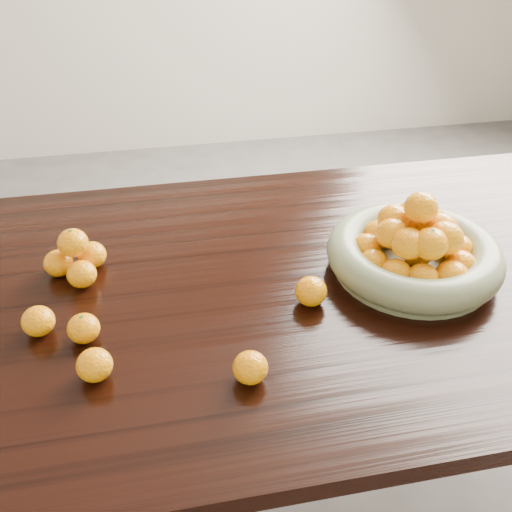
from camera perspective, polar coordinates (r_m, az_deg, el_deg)
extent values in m
plane|color=#625F5C|center=(1.79, 0.05, -22.12)|extent=(5.00, 5.00, 0.00)
cube|color=black|center=(1.25, 0.06, -3.26)|extent=(2.00, 1.00, 0.04)
cube|color=black|center=(2.12, 23.08, -1.10)|extent=(0.08, 0.08, 0.71)
cylinder|color=#707757|center=(1.31, 15.29, -1.06)|extent=(0.34, 0.34, 0.02)
torus|color=#707757|center=(1.29, 15.52, 0.24)|extent=(0.38, 0.38, 0.07)
ellipsoid|color=#FF9C07|center=(1.36, 18.26, 1.90)|extent=(0.07, 0.07, 0.06)
ellipsoid|color=#FF9C07|center=(1.37, 15.86, 2.68)|extent=(0.07, 0.07, 0.06)
ellipsoid|color=#FF9C07|center=(1.36, 13.53, 2.85)|extent=(0.07, 0.07, 0.06)
ellipsoid|color=#FF9C07|center=(1.33, 12.13, 2.13)|extent=(0.07, 0.07, 0.06)
ellipsoid|color=#FF9C07|center=(1.27, 10.94, 0.79)|extent=(0.07, 0.07, 0.06)
ellipsoid|color=#FF9C07|center=(1.23, 11.65, -0.72)|extent=(0.06, 0.06, 0.06)
ellipsoid|color=#FF9C07|center=(1.21, 13.79, -1.74)|extent=(0.07, 0.07, 0.06)
ellipsoid|color=#FF9C07|center=(1.21, 16.31, -2.19)|extent=(0.07, 0.07, 0.06)
ellipsoid|color=#FF9C07|center=(1.23, 18.97, -2.00)|extent=(0.07, 0.07, 0.07)
ellipsoid|color=#FF9C07|center=(1.28, 19.81, -0.84)|extent=(0.07, 0.07, 0.06)
ellipsoid|color=#FF9C07|center=(1.32, 19.48, 0.67)|extent=(0.07, 0.07, 0.06)
ellipsoid|color=#FF9C07|center=(1.29, 15.84, 0.36)|extent=(0.07, 0.07, 0.06)
ellipsoid|color=#FF9C07|center=(1.30, 16.79, 3.52)|extent=(0.07, 0.07, 0.07)
ellipsoid|color=#FF9C07|center=(1.30, 15.14, 3.81)|extent=(0.07, 0.07, 0.07)
ellipsoid|color=#FF9C07|center=(1.27, 13.57, 3.56)|extent=(0.07, 0.07, 0.07)
ellipsoid|color=#FF9C07|center=(1.23, 13.42, 2.20)|extent=(0.07, 0.07, 0.06)
ellipsoid|color=#FF9C07|center=(1.21, 14.99, 1.19)|extent=(0.07, 0.07, 0.07)
ellipsoid|color=#FF9C07|center=(1.21, 17.04, 1.15)|extent=(0.07, 0.07, 0.07)
ellipsoid|color=#FF9C07|center=(1.24, 18.39, 1.69)|extent=(0.08, 0.08, 0.07)
ellipsoid|color=#FF9C07|center=(1.28, 18.01, 2.66)|extent=(0.07, 0.07, 0.07)
ellipsoid|color=#FF9C07|center=(1.23, 16.17, 4.68)|extent=(0.07, 0.07, 0.07)
ellipsoid|color=#FF9C07|center=(1.26, -17.03, -1.74)|extent=(0.06, 0.06, 0.06)
ellipsoid|color=#FF9C07|center=(1.32, -16.08, 0.12)|extent=(0.06, 0.06, 0.06)
ellipsoid|color=#FF9C07|center=(1.31, -19.14, -0.68)|extent=(0.06, 0.06, 0.06)
ellipsoid|color=#FF9C07|center=(1.27, -17.84, 1.27)|extent=(0.06, 0.06, 0.06)
ellipsoid|color=#FF9C07|center=(1.12, -16.86, -6.94)|extent=(0.06, 0.06, 0.06)
ellipsoid|color=#FF9C07|center=(1.04, -15.84, -10.44)|extent=(0.06, 0.06, 0.06)
ellipsoid|color=#FF9C07|center=(1.00, -0.57, -11.10)|extent=(0.06, 0.06, 0.06)
ellipsoid|color=#FF9C07|center=(1.16, -20.95, -6.10)|extent=(0.06, 0.06, 0.06)
ellipsoid|color=#FF9C07|center=(1.16, 5.52, -3.53)|extent=(0.07, 0.07, 0.06)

